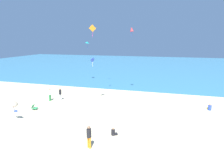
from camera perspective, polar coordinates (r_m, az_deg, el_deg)
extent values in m
plane|color=beige|center=(20.06, 1.00, -10.24)|extent=(120.00, 120.00, 0.00)
cube|color=teal|center=(57.33, 10.47, 4.14)|extent=(120.00, 60.00, 0.05)
cube|color=#2D9956|center=(22.20, -22.82, -8.47)|extent=(0.55, 0.61, 0.03)
cube|color=#2D9956|center=(22.24, -23.44, -7.95)|extent=(0.33, 0.57, 0.40)
cylinder|color=#B7B7BC|center=(22.39, -22.17, -8.50)|extent=(0.02, 0.02, 0.19)
cylinder|color=#B7B7BC|center=(21.94, -22.78, -8.96)|extent=(0.02, 0.02, 0.19)
cylinder|color=white|center=(24.39, -15.94, -5.67)|extent=(0.14, 0.14, 0.78)
cylinder|color=white|center=(24.49, -15.61, -5.58)|extent=(0.14, 0.14, 0.78)
cylinder|color=black|center=(24.25, -15.86, -4.08)|extent=(0.41, 0.41, 0.59)
sphere|color=#A87A5B|center=(24.15, -15.91, -3.19)|extent=(0.21, 0.21, 0.21)
cylinder|color=white|center=(22.50, -28.42, -8.56)|extent=(0.44, 0.44, 0.49)
sphere|color=tan|center=(22.40, -28.50, -7.76)|extent=(0.20, 0.20, 0.20)
cube|color=blue|center=(22.51, -27.89, -8.97)|extent=(0.43, 0.39, 0.14)
cylinder|color=orange|center=(13.93, -7.39, -19.02)|extent=(0.15, 0.15, 0.84)
cylinder|color=orange|center=(13.80, -6.85, -19.32)|extent=(0.15, 0.15, 0.84)
cylinder|color=black|center=(13.50, -7.20, -16.49)|extent=(0.45, 0.45, 0.63)
sphere|color=#846047|center=(13.31, -7.25, -14.90)|extent=(0.23, 0.23, 0.23)
cylinder|color=black|center=(15.42, 0.35, -16.43)|extent=(0.42, 0.42, 0.47)
sphere|color=#A87A5B|center=(15.27, 0.35, -15.37)|extent=(0.19, 0.19, 0.19)
cube|color=black|center=(15.54, 1.06, -16.90)|extent=(0.42, 0.37, 0.14)
cylinder|color=green|center=(24.48, -18.90, -5.75)|extent=(0.14, 0.14, 0.81)
cylinder|color=green|center=(24.61, -18.62, -5.64)|extent=(0.14, 0.14, 0.81)
cylinder|color=white|center=(24.35, -18.87, -4.09)|extent=(0.36, 0.36, 0.61)
sphere|color=tan|center=(24.25, -18.94, -3.17)|extent=(0.22, 0.22, 0.22)
cylinder|color=blue|center=(22.97, 28.15, -8.04)|extent=(0.42, 0.42, 0.56)
sphere|color=tan|center=(22.86, 28.24, -7.14)|extent=(0.22, 0.22, 0.22)
cube|color=yellow|center=(23.23, 27.89, -8.32)|extent=(0.35, 0.45, 0.16)
cone|color=red|center=(26.05, 6.17, 15.00)|extent=(0.72, 0.68, 0.64)
cylinder|color=blue|center=(26.03, 6.14, 13.75)|extent=(0.16, 0.10, 0.65)
cube|color=orange|center=(20.15, -6.10, 15.31)|extent=(0.62, 0.54, 0.78)
cylinder|color=#DB3DA8|center=(20.12, -6.06, 13.61)|extent=(0.08, 0.10, 0.64)
cube|color=blue|center=(19.68, -6.11, 5.83)|extent=(0.32, 0.51, 0.56)
cylinder|color=white|center=(19.73, -6.08, 4.51)|extent=(0.07, 0.04, 0.52)
pyramid|color=#1EADAD|center=(33.24, -7.66, 11.07)|extent=(0.72, 0.85, 0.38)
cylinder|color=blue|center=(33.27, -7.68, 9.81)|extent=(0.10, 0.05, 0.46)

